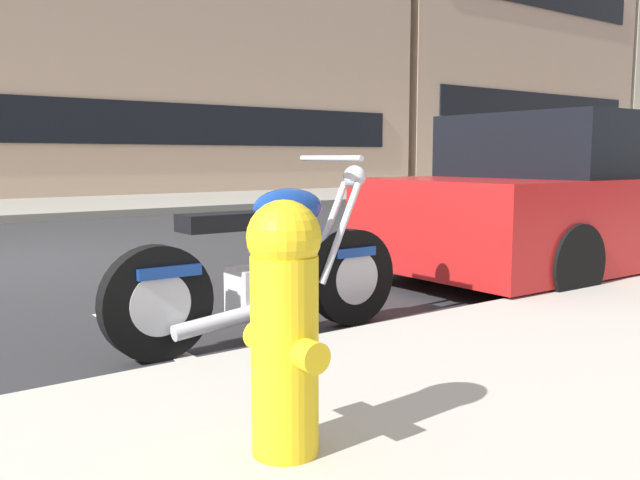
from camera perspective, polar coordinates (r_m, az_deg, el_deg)
name	(u,v)px	position (r m, az deg, el deg)	size (l,w,h in m)	color
ground_plane	(6,263)	(7.87, -24.72, -1.77)	(260.00, 260.00, 0.00)	#28282B
sidewalk_far_curb	(391,193)	(20.07, 5.97, 3.95)	(120.00, 5.00, 0.14)	gray
parking_stall_stripe	(165,348)	(4.12, -12.78, -8.75)	(0.12, 2.20, 0.01)	silver
parked_motorcycle	(267,270)	(4.12, -4.46, -2.55)	(2.00, 0.62, 1.12)	black
parked_car_near_corner	(585,201)	(7.05, 21.22, 3.05)	(4.54, 1.91, 1.48)	#AD1919
fire_hydrant	(285,321)	(2.21, -2.98, -6.78)	(0.24, 0.36, 0.83)	gold
townhouse_mid_block	(139,49)	(23.16, -14.84, 15.14)	(15.62, 8.43, 8.99)	tan
townhouse_corner_block	(462,22)	(32.36, 11.80, 17.39)	(13.68, 8.43, 14.10)	tan
townhouse_far_uphill	(609,91)	(43.45, 22.96, 11.36)	(12.75, 10.20, 9.72)	beige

